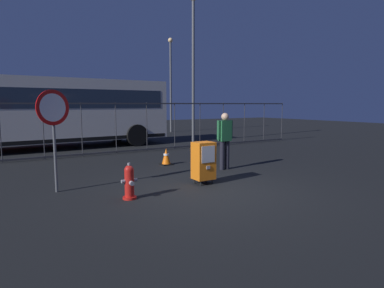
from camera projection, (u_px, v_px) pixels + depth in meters
name	position (u px, v px, depth m)	size (l,w,h in m)	color
ground_plane	(208.00, 190.00, 7.42)	(60.00, 60.00, 0.00)	black
fire_hydrant	(129.00, 182.00, 6.67)	(0.33, 0.32, 0.75)	red
newspaper_box_primary	(203.00, 161.00, 7.92)	(0.48, 0.42, 1.02)	black
stop_sign	(53.00, 119.00, 7.04)	(0.71, 0.31, 2.23)	#4C4F54
pedestrian	(225.00, 138.00, 9.64)	(0.55, 0.22, 1.67)	black
traffic_cone	(166.00, 157.00, 10.49)	(0.36, 0.36, 0.53)	black
fence_barrier	(116.00, 128.00, 12.64)	(18.03, 0.04, 2.00)	#2D2D33
bus_near	(44.00, 109.00, 14.00)	(10.59, 3.10, 3.00)	beige
street_light_near_left	(193.00, 59.00, 16.40)	(0.32, 0.32, 7.25)	#4C4F54
street_light_near_right	(171.00, 78.00, 22.57)	(0.32, 0.32, 6.40)	#4C4F54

